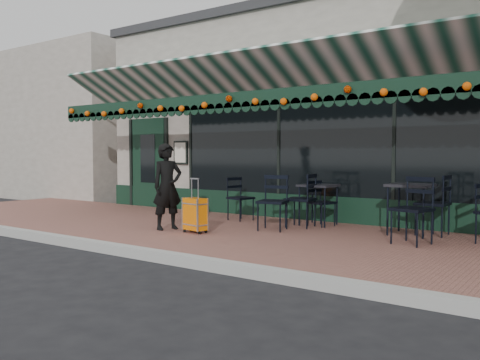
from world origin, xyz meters
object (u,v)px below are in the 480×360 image
Objects in this scene: suitcase at (195,215)px; cafe_table_a at (411,189)px; chair_a_left at (433,204)px; chair_b_right at (321,203)px; chair_b_left at (300,200)px; cafe_table_b at (318,188)px; chair_a_front at (412,210)px; woman at (167,187)px; chair_b_front at (273,202)px; chair_solo at (241,198)px.

cafe_table_a is (3.00, 1.88, 0.45)m from suitcase.
chair_b_right is (-1.93, -0.12, -0.08)m from chair_a_left.
chair_b_left is (-1.88, -0.27, -0.26)m from cafe_table_a.
cafe_table_a is 0.83× the size of chair_a_left.
chair_a_front reaches higher than cafe_table_b.
chair_a_left is (2.03, 0.04, -0.18)m from cafe_table_b.
suitcase is 1.97m from chair_b_left.
cafe_table_a reaches higher than cafe_table_b.
chair_b_front is (1.54, 0.99, -0.27)m from woman.
chair_b_right is 1.05m from chair_b_front.
cafe_table_a is 0.96× the size of chair_solo.
chair_b_left is at bearing -83.55° from chair_solo.
chair_b_right is at bearing 136.15° from chair_b_left.
chair_a_left is 1.16× the size of chair_solo.
cafe_table_b is 0.90× the size of chair_b_right.
suitcase is 0.91× the size of chair_a_front.
chair_solo is at bearing -102.44° from chair_b_left.
cafe_table_a is 3.33m from chair_solo.
chair_b_front is at bearing 170.19° from chair_b_right.
cafe_table_a is 2.29m from chair_b_front.
suitcase is 1.36m from chair_b_front.
suitcase is 3.44m from chair_a_front.
cafe_table_a is 1.10× the size of cafe_table_b.
chair_b_left is at bearing -77.20° from chair_a_left.
chair_a_front is (0.28, -0.86, -0.25)m from cafe_table_a.
chair_a_front is 2.37m from chair_b_front.
chair_a_left is 2.23m from chair_b_left.
chair_b_front is (0.90, 1.00, 0.18)m from suitcase.
chair_a_left is 1.00× the size of chair_a_front.
chair_b_front is at bearing -157.11° from cafe_table_a.
chair_a_front is at bearing -13.34° from chair_b_front.
chair_b_right is at bearing -85.40° from chair_a_left.
chair_b_front is 1.12× the size of chair_solo.
suitcase is 3.89m from chair_a_left.
suitcase is 1.20× the size of cafe_table_b.
chair_a_front is at bearing -99.40° from chair_b_right.
woman is 1.79m from chair_solo.
woman is 1.98× the size of cafe_table_b.
suitcase is at bearing -158.09° from chair_solo.
cafe_table_a is 0.93m from chair_a_front.
chair_solo is at bearing 8.98° from woman.
chair_b_front is at bearing -109.79° from chair_solo.
chair_a_left is at bearing 31.20° from cafe_table_a.
cafe_table_b is 1.61m from chair_solo.
cafe_table_a is at bearing -75.72° from chair_solo.
cafe_table_a is at bearing -4.64° from cafe_table_b.
suitcase is at bearing -146.16° from chair_b_front.
chair_b_left is at bearing 65.73° from suitcase.
cafe_table_a is 1.92m from chair_b_left.
chair_a_left is at bearing 1.10° from cafe_table_b.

